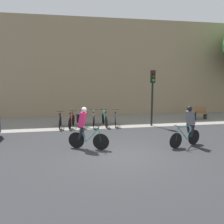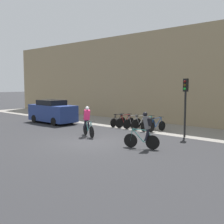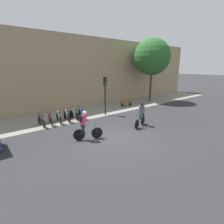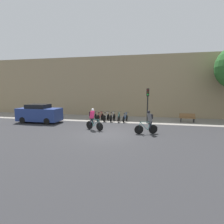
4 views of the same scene
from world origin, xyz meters
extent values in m
plane|color=#2B2B2D|center=(0.00, 0.00, 0.00)|extent=(200.00, 200.00, 0.00)
cube|color=gray|center=(0.00, 6.75, 0.00)|extent=(44.00, 4.50, 0.01)
cube|color=#9E8966|center=(0.00, 9.30, 3.70)|extent=(44.00, 0.60, 7.40)
cylinder|color=black|center=(-0.74, 0.81, 0.35)|extent=(0.66, 0.30, 0.70)
cylinder|color=black|center=(-1.74, 1.22, 0.35)|extent=(0.66, 0.30, 0.70)
cylinder|color=teal|center=(-1.08, 0.95, 0.63)|extent=(0.56, 0.26, 0.62)
cylinder|color=teal|center=(-1.45, 1.10, 0.61)|extent=(0.27, 0.14, 0.58)
cylinder|color=teal|center=(-1.19, 1.00, 0.91)|extent=(0.76, 0.34, 0.07)
cylinder|color=teal|center=(-1.54, 1.14, 0.34)|extent=(0.42, 0.20, 0.05)
cylinder|color=teal|center=(-1.65, 1.19, 0.62)|extent=(0.22, 0.12, 0.56)
cylinder|color=teal|center=(-0.78, 0.83, 0.64)|extent=(0.13, 0.08, 0.59)
cylinder|color=black|center=(-0.82, 0.84, 0.97)|extent=(0.20, 0.44, 0.03)
cube|color=black|center=(-1.56, 1.15, 0.94)|extent=(0.22, 0.15, 0.06)
cube|color=#E52866|center=(-1.47, 1.11, 1.27)|extent=(0.42, 0.42, 0.63)
sphere|color=silver|center=(-1.40, 1.08, 1.68)|extent=(0.29, 0.29, 0.22)
cylinder|color=black|center=(-1.56, 1.03, 0.69)|extent=(0.30, 0.21, 0.56)
cylinder|color=black|center=(-1.48, 1.23, 0.69)|extent=(0.26, 0.19, 0.56)
cube|color=black|center=(-1.60, 1.16, 1.32)|extent=(0.23, 0.29, 0.36)
cylinder|color=black|center=(2.42, 0.44, 0.34)|extent=(0.66, 0.26, 0.69)
cylinder|color=black|center=(3.46, 0.79, 0.34)|extent=(0.66, 0.26, 0.69)
cylinder|color=teal|center=(2.77, 0.56, 0.62)|extent=(0.58, 0.23, 0.62)
cylinder|color=teal|center=(3.16, 0.69, 0.61)|extent=(0.28, 0.13, 0.58)
cylinder|color=teal|center=(2.89, 0.60, 0.91)|extent=(0.79, 0.30, 0.07)
cylinder|color=teal|center=(3.25, 0.72, 0.33)|extent=(0.43, 0.17, 0.05)
cylinder|color=teal|center=(3.37, 0.76, 0.62)|extent=(0.23, 0.10, 0.56)
cylinder|color=teal|center=(2.46, 0.45, 0.63)|extent=(0.13, 0.07, 0.59)
cylinder|color=black|center=(2.50, 0.47, 0.96)|extent=(0.18, 0.44, 0.03)
cube|color=black|center=(3.27, 0.73, 0.93)|extent=(0.22, 0.14, 0.06)
cube|color=#5B5B60|center=(3.18, 0.70, 1.26)|extent=(0.41, 0.41, 0.63)
sphere|color=black|center=(3.10, 0.67, 1.67)|extent=(0.28, 0.28, 0.22)
cylinder|color=black|center=(3.19, 0.82, 0.69)|extent=(0.30, 0.19, 0.56)
cylinder|color=black|center=(3.26, 0.61, 0.69)|extent=(0.26, 0.18, 0.56)
cube|color=black|center=(3.31, 0.74, 1.31)|extent=(0.22, 0.29, 0.36)
cylinder|color=black|center=(-2.62, 5.78, 0.32)|extent=(0.05, 0.63, 0.63)
cylinder|color=black|center=(-2.64, 4.77, 0.32)|extent=(0.05, 0.63, 0.63)
cylinder|color=black|center=(-2.63, 5.44, 0.60)|extent=(0.05, 0.56, 0.62)
cylinder|color=black|center=(-2.64, 5.06, 0.58)|extent=(0.04, 0.26, 0.58)
cylinder|color=black|center=(-2.63, 5.32, 0.88)|extent=(0.05, 0.75, 0.07)
cylinder|color=black|center=(-2.64, 4.97, 0.31)|extent=(0.04, 0.41, 0.05)
cylinder|color=black|center=(-2.64, 4.86, 0.59)|extent=(0.04, 0.21, 0.56)
cylinder|color=black|center=(-2.62, 5.74, 0.61)|extent=(0.04, 0.12, 0.58)
cylinder|color=black|center=(-2.63, 5.70, 0.94)|extent=(0.46, 0.04, 0.03)
cube|color=black|center=(-2.64, 4.95, 0.91)|extent=(0.08, 0.20, 0.06)
cylinder|color=black|center=(-1.86, 5.78, 0.34)|extent=(0.17, 0.67, 0.68)
cylinder|color=black|center=(-2.06, 4.77, 0.34)|extent=(0.17, 0.67, 0.68)
cylinder|color=maroon|center=(-1.93, 5.43, 0.62)|extent=(0.15, 0.56, 0.62)
cylinder|color=maroon|center=(-2.00, 5.06, 0.61)|extent=(0.09, 0.27, 0.58)
cylinder|color=maroon|center=(-1.95, 5.32, 0.90)|extent=(0.19, 0.75, 0.07)
cylinder|color=maroon|center=(-2.02, 4.97, 0.33)|extent=(0.11, 0.41, 0.05)
cylinder|color=maroon|center=(-2.04, 4.86, 0.61)|extent=(0.07, 0.22, 0.56)
cylinder|color=maroon|center=(-1.87, 5.74, 0.63)|extent=(0.06, 0.12, 0.59)
cylinder|color=black|center=(-1.88, 5.70, 0.96)|extent=(0.46, 0.12, 0.03)
cube|color=black|center=(-2.03, 4.95, 0.93)|extent=(0.12, 0.21, 0.06)
cylinder|color=black|center=(-1.20, 5.77, 0.33)|extent=(0.15, 0.66, 0.67)
cylinder|color=black|center=(-1.37, 4.77, 0.33)|extent=(0.15, 0.66, 0.67)
cylinder|color=#99999E|center=(-1.26, 5.43, 0.62)|extent=(0.13, 0.56, 0.62)
cylinder|color=#99999E|center=(-1.32, 5.06, 0.60)|extent=(0.08, 0.26, 0.58)
cylinder|color=#99999E|center=(-1.28, 5.32, 0.90)|extent=(0.17, 0.75, 0.07)
cylinder|color=#99999E|center=(-1.34, 4.97, 0.33)|extent=(0.10, 0.41, 0.05)
cylinder|color=#99999E|center=(-1.36, 4.86, 0.61)|extent=(0.07, 0.22, 0.56)
cylinder|color=#99999E|center=(-1.21, 5.73, 0.62)|extent=(0.06, 0.12, 0.58)
cylinder|color=black|center=(-1.22, 5.69, 0.95)|extent=(0.46, 0.11, 0.03)
cube|color=black|center=(-1.34, 4.95, 0.92)|extent=(0.11, 0.21, 0.06)
cylinder|color=black|center=(-0.55, 5.77, 0.36)|extent=(0.13, 0.72, 0.72)
cylinder|color=black|center=(-0.68, 4.78, 0.36)|extent=(0.13, 0.72, 0.72)
cylinder|color=#99999E|center=(-0.59, 5.43, 0.64)|extent=(0.12, 0.55, 0.62)
cylinder|color=#99999E|center=(-0.64, 5.07, 0.63)|extent=(0.07, 0.26, 0.58)
cylinder|color=#99999E|center=(-0.61, 5.32, 0.92)|extent=(0.14, 0.74, 0.07)
cylinder|color=#99999E|center=(-0.66, 4.98, 0.35)|extent=(0.09, 0.40, 0.05)
cylinder|color=#99999E|center=(-0.67, 4.87, 0.63)|extent=(0.06, 0.21, 0.56)
cylinder|color=#99999E|center=(-0.55, 5.73, 0.65)|extent=(0.05, 0.12, 0.58)
cylinder|color=black|center=(-0.56, 5.69, 0.98)|extent=(0.46, 0.09, 0.03)
cube|color=black|center=(-0.66, 4.96, 0.95)|extent=(0.11, 0.21, 0.06)
cylinder|color=black|center=(0.04, 5.80, 0.35)|extent=(0.06, 0.70, 0.70)
cylinder|color=black|center=(0.08, 4.75, 0.35)|extent=(0.06, 0.70, 0.70)
cylinder|color=teal|center=(0.05, 5.44, 0.63)|extent=(0.06, 0.57, 0.62)
cylinder|color=teal|center=(0.07, 5.05, 0.62)|extent=(0.05, 0.27, 0.58)
cylinder|color=teal|center=(0.06, 5.33, 0.91)|extent=(0.07, 0.78, 0.07)
cylinder|color=teal|center=(0.07, 4.96, 0.34)|extent=(0.05, 0.42, 0.05)
cylinder|color=teal|center=(0.08, 4.85, 0.62)|extent=(0.04, 0.22, 0.56)
cylinder|color=teal|center=(0.04, 5.75, 0.64)|extent=(0.04, 0.12, 0.59)
cylinder|color=black|center=(0.04, 5.71, 0.97)|extent=(0.46, 0.05, 0.03)
cube|color=black|center=(0.07, 4.94, 0.94)|extent=(0.09, 0.20, 0.06)
cylinder|color=black|center=(0.82, 5.78, 0.32)|extent=(0.15, 0.64, 0.64)
cylinder|color=black|center=(0.64, 4.76, 0.32)|extent=(0.15, 0.64, 0.64)
cylinder|color=#1E478C|center=(0.76, 5.44, 0.60)|extent=(0.14, 0.57, 0.62)
cylinder|color=#1E478C|center=(0.69, 5.06, 0.59)|extent=(0.09, 0.27, 0.58)
cylinder|color=#1E478C|center=(0.74, 5.32, 0.89)|extent=(0.17, 0.76, 0.07)
cylinder|color=#1E478C|center=(0.68, 4.97, 0.31)|extent=(0.10, 0.41, 0.05)
cylinder|color=#1E478C|center=(0.66, 4.86, 0.60)|extent=(0.07, 0.22, 0.56)
cylinder|color=#1E478C|center=(0.81, 5.74, 0.61)|extent=(0.06, 0.12, 0.59)
cylinder|color=black|center=(0.81, 5.70, 0.94)|extent=(0.46, 0.11, 0.03)
cube|color=black|center=(0.67, 4.95, 0.91)|extent=(0.11, 0.21, 0.06)
cylinder|color=black|center=(2.97, 4.86, 1.71)|extent=(0.12, 0.12, 3.42)
cube|color=black|center=(2.97, 4.86, 3.04)|extent=(0.26, 0.20, 0.76)
sphere|color=#590C0C|center=(2.97, 4.73, 3.25)|extent=(0.15, 0.15, 0.15)
sphere|color=#4C380A|center=(2.97, 4.73, 3.04)|extent=(0.15, 0.15, 0.15)
sphere|color=green|center=(2.97, 4.73, 2.83)|extent=(0.15, 0.15, 0.15)
cube|color=brown|center=(6.97, 6.25, 0.45)|extent=(1.53, 0.40, 0.08)
cube|color=brown|center=(6.97, 6.43, 0.69)|extent=(1.53, 0.12, 0.40)
cube|color=#2D2D2D|center=(6.36, 6.25, 0.23)|extent=(0.08, 0.36, 0.45)
cube|color=#2D2D2D|center=(7.58, 6.25, 0.23)|extent=(0.08, 0.36, 0.45)
cube|color=navy|center=(-7.72, 3.11, 0.81)|extent=(4.30, 1.78, 1.27)
cube|color=black|center=(-7.83, 3.11, 1.65)|extent=(2.06, 1.57, 0.40)
cylinder|color=black|center=(-6.39, 2.29, 0.31)|extent=(0.62, 0.20, 0.62)
cylinder|color=black|center=(-6.39, 3.93, 0.31)|extent=(0.62, 0.20, 0.62)
cylinder|color=black|center=(-9.06, 2.29, 0.31)|extent=(0.62, 0.20, 0.62)
cylinder|color=black|center=(-9.06, 3.93, 0.31)|extent=(0.62, 0.20, 0.62)
camera|label=1|loc=(-1.83, -7.90, 3.00)|focal=35.00mm
camera|label=2|loc=(10.87, -10.16, 3.07)|focal=45.00mm
camera|label=3|loc=(-6.37, -7.52, 4.26)|focal=28.00mm
camera|label=4|loc=(3.10, -12.48, 3.35)|focal=28.00mm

